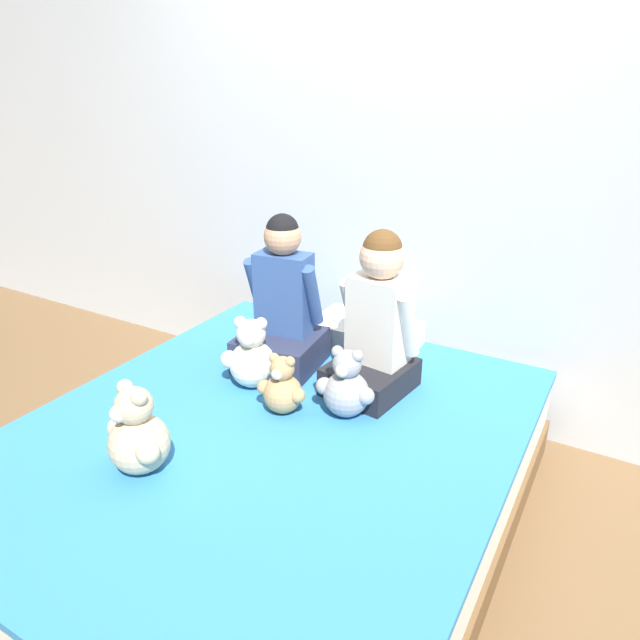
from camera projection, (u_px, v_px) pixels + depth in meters
name	position (u px, v px, depth m)	size (l,w,h in m)	color
ground_plane	(272.00, 518.00, 2.21)	(14.00, 14.00, 0.00)	brown
wall_behind_bed	(400.00, 154.00, 2.59)	(8.00, 0.06, 2.50)	silver
bed	(270.00, 475.00, 2.13)	(1.67, 1.95, 0.42)	brown
child_on_left	(282.00, 309.00, 2.41)	(0.37, 0.36, 0.66)	#282D47
child_on_right	(377.00, 323.00, 2.20)	(0.33, 0.36, 0.65)	black
teddy_bear_held_by_left_child	(252.00, 357.00, 2.27)	(0.24, 0.19, 0.30)	silver
teddy_bear_held_by_right_child	(346.00, 387.00, 2.08)	(0.23, 0.17, 0.27)	#939399
teddy_bear_between_children	(282.00, 388.00, 2.10)	(0.20, 0.15, 0.23)	tan
teddy_bear_at_foot_of_bed	(137.00, 435.00, 1.78)	(0.25, 0.19, 0.31)	#D1B78E
pillow_at_headboard	(365.00, 333.00, 2.66)	(0.48, 0.29, 0.11)	silver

